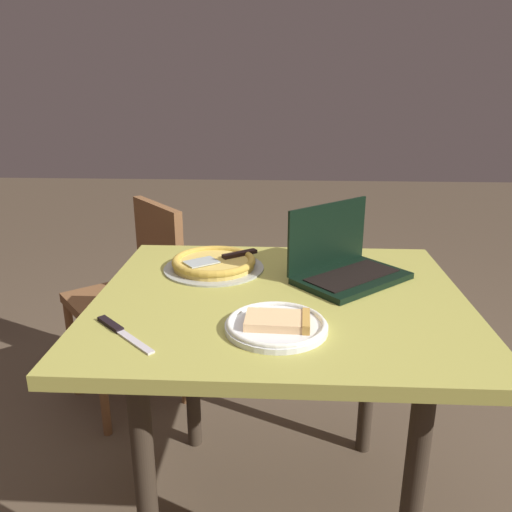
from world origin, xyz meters
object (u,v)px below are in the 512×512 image
at_px(pizza_tray, 214,263).
at_px(dining_table, 281,326).
at_px(table_knife, 120,331).
at_px(laptop, 344,263).
at_px(pizza_plate, 278,324).
at_px(chair_near, 137,289).

bearing_deg(pizza_tray, dining_table, 136.31).
height_order(dining_table, table_knife, table_knife).
height_order(laptop, pizza_tray, laptop).
xyz_separation_m(pizza_tray, table_knife, (0.17, 0.44, -0.02)).
bearing_deg(laptop, pizza_plate, 61.13).
relative_size(dining_table, chair_near, 1.19).
distance_m(laptop, chair_near, 0.99).
distance_m(dining_table, pizza_tray, 0.32).
xyz_separation_m(laptop, pizza_tray, (0.40, -0.06, -0.03)).
bearing_deg(laptop, chair_near, -32.49).
relative_size(pizza_plate, table_knife, 1.36).
bearing_deg(table_knife, dining_table, -147.62).
relative_size(dining_table, table_knife, 5.62).
distance_m(pizza_tray, table_knife, 0.47).
height_order(pizza_tray, chair_near, chair_near).
xyz_separation_m(pizza_tray, chair_near, (0.39, -0.45, -0.28)).
height_order(dining_table, laptop, laptop).
relative_size(table_knife, chair_near, 0.21).
height_order(dining_table, pizza_plate, pizza_plate).
xyz_separation_m(table_knife, chair_near, (0.22, -0.89, -0.27)).
height_order(table_knife, chair_near, chair_near).
bearing_deg(chair_near, pizza_plate, 124.83).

